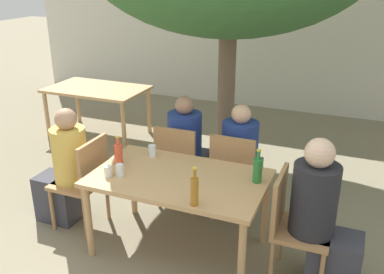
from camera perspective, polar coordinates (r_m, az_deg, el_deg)
ground_plane at (r=4.04m, az=-1.67°, el=-14.55°), size 30.00×30.00×0.00m
cafe_building_wall at (r=7.62m, az=12.35°, el=13.81°), size 10.00×0.08×2.80m
dining_table_front at (r=3.69m, az=-1.78°, el=-6.34°), size 1.49×0.89×0.73m
dining_table_back at (r=6.51m, az=-12.55°, el=5.73°), size 1.43×0.87×0.73m
patio_chair_0 at (r=4.20m, az=-14.08°, el=-5.29°), size 0.44×0.44×0.92m
patio_chair_1 at (r=3.53m, az=13.20°, el=-10.85°), size 0.44×0.44×0.92m
patio_chair_2 at (r=4.41m, az=-1.71°, el=-3.25°), size 0.44×0.44×0.92m
patio_chair_3 at (r=4.23m, az=5.72°, el=-4.53°), size 0.44×0.44×0.92m
person_seated_0 at (r=4.34m, az=-16.66°, el=-4.61°), size 0.56×0.33×1.20m
person_seated_1 at (r=3.49m, az=17.06°, el=-10.92°), size 0.58×0.35×1.25m
person_seated_2 at (r=4.61m, az=-0.51°, el=-2.07°), size 0.35×0.58×1.19m
person_seated_3 at (r=4.44m, az=6.61°, el=-3.31°), size 0.36×0.58×1.17m
green_bottle_0 at (r=3.55m, az=8.74°, el=-4.31°), size 0.08×0.08×0.29m
amber_bottle_1 at (r=3.18m, az=0.34°, el=-7.15°), size 0.06×0.06×0.31m
soda_bottle_2 at (r=3.88m, az=-9.78°, el=-2.21°), size 0.07×0.07×0.28m
drinking_glass_0 at (r=4.03m, az=-5.33°, el=-1.82°), size 0.07×0.07×0.11m
drinking_glass_1 at (r=3.69m, az=-9.60°, el=-4.39°), size 0.07×0.07×0.11m
drinking_glass_2 at (r=3.70m, az=-11.14°, el=-4.50°), size 0.07×0.07×0.10m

